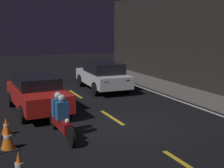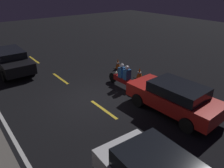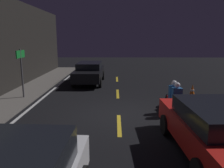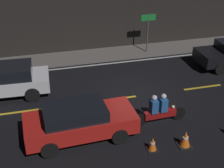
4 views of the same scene
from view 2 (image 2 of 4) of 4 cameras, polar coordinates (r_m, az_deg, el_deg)
The scene contains 11 objects.
ground_plane at distance 10.84m, azimuth -5.32°, elevation -4.44°, with size 56.00×56.00×0.00m, color black.
lane_dash_c at distance 10.12m, azimuth -2.23°, elevation -6.64°, with size 2.00×0.14×0.01m.
lane_dash_d at distance 13.64m, azimuth -13.33°, elevation 1.40°, with size 2.00×0.14×0.01m.
lane_dash_e at distance 17.61m, azimuth -19.68°, elevation 5.99°, with size 2.00×0.14×0.01m.
lane_solid_kerb at distance 9.70m, azimuth -25.35°, elevation -10.95°, with size 25.20×0.14×0.01m.
taxi_red at distance 9.95m, azimuth 15.89°, elevation -3.26°, with size 4.25×1.99×1.40m.
van_black at distance 15.59m, azimuth -24.89°, elevation 5.74°, with size 4.46×1.90×1.41m.
motorcycle at distance 11.92m, azimuth 3.11°, elevation 1.85°, with size 2.34×0.38×1.35m.
traffic_cone_near at distance 12.53m, azimuth 10.87°, elevation 0.78°, with size 0.40×0.40×0.55m.
traffic_cone_mid at distance 13.34m, azimuth 7.19°, elevation 2.83°, with size 0.50×0.50×0.66m.
traffic_cone_far at distance 14.71m, azimuth 1.53°, elevation 5.31°, with size 0.42×0.42×0.72m.
Camera 2 is at (-8.05, 4.96, 5.31)m, focal length 35.00 mm.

